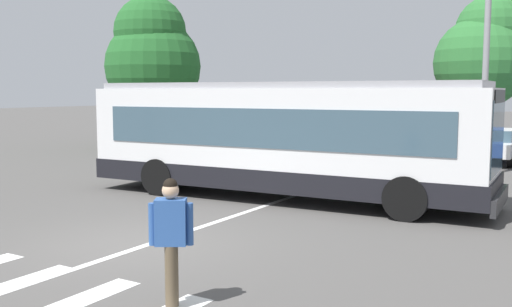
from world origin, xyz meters
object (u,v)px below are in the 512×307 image
(parked_car_red, at_px, (365,137))
(background_tree_right, at_px, (484,53))
(background_tree_left, at_px, (152,57))
(pedestrian_crossing_street, at_px, (171,236))
(parked_car_charcoal, at_px, (426,140))
(city_transit_bus, at_px, (282,139))
(parked_car_white, at_px, (493,143))
(parked_car_teal, at_px, (305,135))
(parked_car_black, at_px, (258,133))

(parked_car_red, xyz_separation_m, background_tree_right, (4.16, 4.07, 3.83))
(background_tree_left, bearing_deg, background_tree_right, 23.17)
(pedestrian_crossing_street, xyz_separation_m, parked_car_charcoal, (-1.78, 18.95, -0.20))
(city_transit_bus, height_order, parked_car_white, city_transit_bus)
(parked_car_teal, relative_size, parked_car_red, 1.01)
(pedestrian_crossing_street, height_order, parked_car_charcoal, pedestrian_crossing_street)
(city_transit_bus, bearing_deg, background_tree_left, 143.78)
(parked_car_black, height_order, parked_car_white, same)
(city_transit_bus, bearing_deg, parked_car_charcoal, 86.06)
(parked_car_charcoal, bearing_deg, city_transit_bus, -93.94)
(parked_car_charcoal, bearing_deg, parked_car_black, -179.86)
(parked_car_red, bearing_deg, city_transit_bus, -80.18)
(parked_car_charcoal, relative_size, background_tree_left, 0.60)
(city_transit_bus, height_order, background_tree_left, background_tree_left)
(pedestrian_crossing_street, xyz_separation_m, background_tree_left, (-15.02, 16.78, 3.60))
(pedestrian_crossing_street, xyz_separation_m, parked_car_white, (0.90, 18.83, -0.20))
(parked_car_black, distance_m, parked_car_red, 5.59)
(parked_car_charcoal, xyz_separation_m, background_tree_right, (1.42, 4.10, 3.83))
(parked_car_teal, xyz_separation_m, parked_car_red, (2.87, 0.24, 0.00))
(parked_car_white, bearing_deg, background_tree_right, 106.46)
(pedestrian_crossing_street, relative_size, parked_car_charcoal, 0.38)
(parked_car_black, relative_size, background_tree_left, 0.60)
(parked_car_black, bearing_deg, parked_car_charcoal, 0.14)
(parked_car_red, distance_m, background_tree_left, 11.38)
(city_transit_bus, bearing_deg, parked_car_red, 99.82)
(city_transit_bus, xyz_separation_m, parked_car_black, (-7.56, 11.28, -0.82))
(pedestrian_crossing_street, relative_size, background_tree_left, 0.23)
(parked_car_charcoal, bearing_deg, background_tree_left, -170.67)
(parked_car_white, bearing_deg, parked_car_red, 178.34)
(pedestrian_crossing_street, relative_size, parked_car_white, 0.38)
(parked_car_white, relative_size, background_tree_left, 0.60)
(parked_car_charcoal, height_order, background_tree_right, background_tree_right)
(parked_car_red, bearing_deg, parked_car_black, -179.44)
(parked_car_charcoal, distance_m, parked_car_white, 2.67)
(background_tree_left, bearing_deg, city_transit_bus, -36.22)
(city_transit_bus, bearing_deg, parked_car_black, 123.81)
(parked_car_teal, distance_m, background_tree_left, 8.75)
(parked_car_black, relative_size, background_tree_right, 0.62)
(parked_car_teal, distance_m, parked_car_charcoal, 5.61)
(city_transit_bus, xyz_separation_m, background_tree_left, (-12.46, 9.13, 2.98))
(parked_car_white, bearing_deg, parked_car_teal, -179.44)
(pedestrian_crossing_street, distance_m, parked_car_white, 18.85)
(city_transit_bus, relative_size, pedestrian_crossing_street, 6.33)
(pedestrian_crossing_street, xyz_separation_m, parked_car_black, (-10.11, 18.93, -0.20))
(parked_car_white, bearing_deg, parked_car_black, 179.47)
(parked_car_black, distance_m, parked_car_charcoal, 8.33)
(pedestrian_crossing_street, height_order, background_tree_left, background_tree_left)
(parked_car_white, xyz_separation_m, background_tree_left, (-15.91, -2.05, 3.80))
(pedestrian_crossing_street, bearing_deg, parked_car_charcoal, 95.35)
(pedestrian_crossing_street, distance_m, parked_car_red, 19.52)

